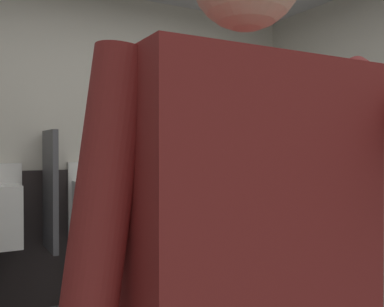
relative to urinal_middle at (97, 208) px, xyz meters
The scene contains 7 objects.
wall_back 0.57m from the urinal_middle, 112.28° to the left, with size 4.69×0.12×2.58m, color beige.
wainscot_band_back 0.29m from the urinal_middle, 121.90° to the left, with size 4.09×0.03×1.09m, color black.
urinal_middle is the anchor object (origin of this frame).
urinal_right 0.75m from the urinal_middle, ahead, with size 0.40×0.34×1.24m.
privacy_divider_panel 0.42m from the urinal_middle, 169.35° to the right, with size 0.04×0.40×0.90m, color #4C4C51.
person 2.80m from the urinal_middle, 100.97° to the right, with size 0.69×0.60×1.70m.
soap_dispenser 0.57m from the urinal_middle, 24.39° to the left, with size 0.10×0.07×0.18m, color silver.
Camera 1 is at (-0.92, -1.72, 1.27)m, focal length 39.97 mm.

